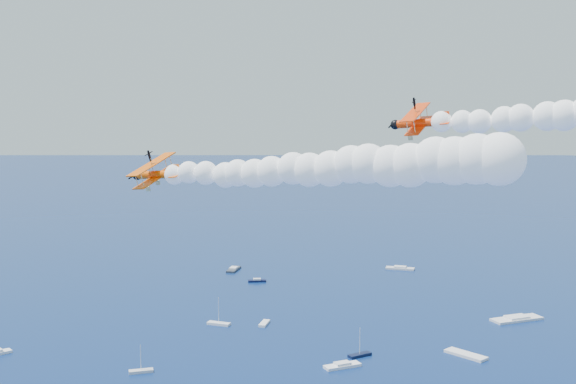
% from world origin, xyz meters
% --- Properties ---
extents(biplane_lead, '(9.15, 10.84, 8.60)m').
position_xyz_m(biplane_lead, '(11.05, 33.31, 58.70)').
color(biplane_lead, '#F83805').
extents(biplane_trail, '(8.94, 10.78, 8.77)m').
position_xyz_m(biplane_trail, '(-22.35, 18.34, 51.45)').
color(biplane_trail, '#F75905').
extents(smoke_trail_trail, '(50.19, 6.68, 9.68)m').
position_xyz_m(smoke_trail_trail, '(2.75, 18.15, 53.32)').
color(smoke_trail_trail, white).
extents(spectator_boats, '(223.55, 174.31, 0.70)m').
position_xyz_m(spectator_boats, '(-0.17, 107.44, 0.35)').
color(spectator_boats, '#313642').
rests_on(spectator_boats, ground).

